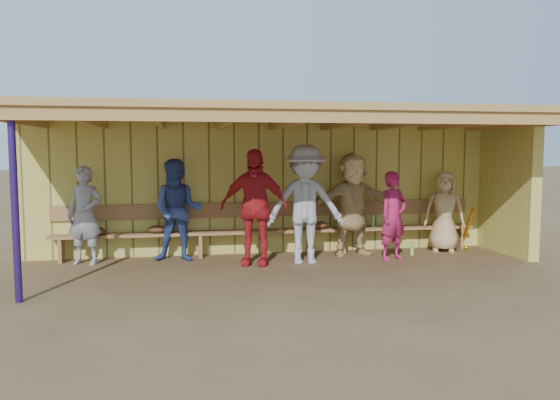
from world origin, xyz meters
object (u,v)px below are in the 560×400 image
object	(u,v)px
player_c	(178,210)
player_e	(305,204)
player_d	(254,207)
player_g	(393,216)
bench	(272,225)
player_f	(353,204)
player_h	(444,211)
player_a	(85,215)

from	to	relation	value
player_c	player_e	size ratio (longest dim) A/B	0.88
player_d	player_g	xyz separation A→B (m)	(2.39, -0.03, -0.19)
bench	player_f	bearing A→B (deg)	-13.04
player_e	player_g	xyz separation A→B (m)	(1.54, 0.01, -0.22)
player_f	player_g	xyz separation A→B (m)	(0.55, -0.54, -0.16)
player_e	player_h	world-z (taller)	player_e
player_g	player_h	world-z (taller)	player_g
player_c	player_f	size ratio (longest dim) A/B	0.94
player_f	player_a	bearing A→B (deg)	170.14
player_d	player_g	world-z (taller)	player_d
player_a	player_c	distance (m)	1.50
player_d	player_e	bearing A→B (deg)	14.53
player_c	player_g	distance (m)	3.66
player_e	player_h	bearing A→B (deg)	16.88
player_g	player_h	xyz separation A→B (m)	(1.22, 0.56, -0.01)
player_g	player_h	bearing A→B (deg)	2.00
player_f	player_d	bearing A→B (deg)	-174.09
player_g	bench	bearing A→B (deg)	133.34
player_c	bench	size ratio (longest dim) A/B	0.23
player_e	bench	distance (m)	1.06
player_c	player_g	bearing A→B (deg)	0.70
player_a	player_g	xyz separation A→B (m)	(5.11, -0.56, -0.05)
bench	player_h	bearing A→B (deg)	-5.51
player_g	bench	size ratio (longest dim) A/B	0.20
player_c	player_f	xyz separation A→B (m)	(3.06, -0.02, 0.05)
player_d	player_e	world-z (taller)	player_e
player_c	bench	xyz separation A→B (m)	(1.67, 0.31, -0.33)
player_g	player_a	bearing A→B (deg)	151.06
player_g	bench	distance (m)	2.14
player_d	player_h	world-z (taller)	player_d
player_g	player_h	distance (m)	1.34
player_f	player_h	distance (m)	1.78
player_d	player_e	xyz separation A→B (m)	(0.84, -0.04, 0.03)
player_a	player_g	distance (m)	5.14
player_f	player_h	size ratio (longest dim) A/B	1.23
player_f	bench	xyz separation A→B (m)	(-1.40, 0.32, -0.39)
player_f	player_e	bearing A→B (deg)	-160.53
player_e	player_g	distance (m)	1.56
player_a	player_g	world-z (taller)	player_a
player_a	player_h	world-z (taller)	player_a
player_a	player_f	xyz separation A→B (m)	(4.56, -0.02, 0.11)
player_c	player_h	size ratio (longest dim) A/B	1.16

